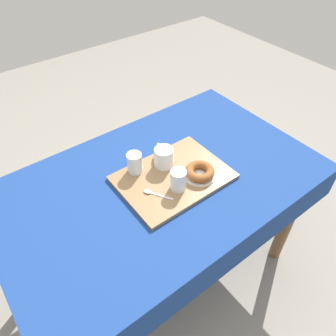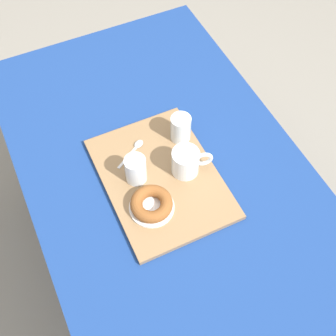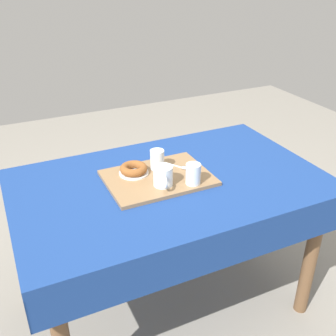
% 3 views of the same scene
% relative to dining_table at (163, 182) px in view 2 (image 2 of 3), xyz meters
% --- Properties ---
extents(ground_plane, '(6.00, 6.00, 0.00)m').
position_rel_dining_table_xyz_m(ground_plane, '(0.00, 0.00, -0.63)').
color(ground_plane, gray).
extents(dining_table, '(1.36, 0.84, 0.73)m').
position_rel_dining_table_xyz_m(dining_table, '(0.00, 0.00, 0.00)').
color(dining_table, navy).
rests_on(dining_table, ground).
extents(serving_tray, '(0.45, 0.33, 0.02)m').
position_rel_dining_table_xyz_m(serving_tray, '(0.05, -0.03, 0.11)').
color(serving_tray, olive).
rests_on(serving_tray, dining_table).
extents(tea_mug_left, '(0.08, 0.12, 0.09)m').
position_rel_dining_table_xyz_m(tea_mug_left, '(0.06, 0.05, 0.16)').
color(tea_mug_left, white).
rests_on(tea_mug_left, serving_tray).
extents(water_glass_near, '(0.06, 0.06, 0.09)m').
position_rel_dining_table_xyz_m(water_glass_near, '(-0.06, 0.09, 0.16)').
color(water_glass_near, white).
rests_on(water_glass_near, serving_tray).
extents(water_glass_far, '(0.06, 0.06, 0.09)m').
position_rel_dining_table_xyz_m(water_glass_far, '(0.02, -0.09, 0.16)').
color(water_glass_far, white).
rests_on(water_glass_far, serving_tray).
extents(donut_plate_left, '(0.13, 0.13, 0.01)m').
position_rel_dining_table_xyz_m(donut_plate_left, '(0.13, -0.10, 0.12)').
color(donut_plate_left, white).
rests_on(donut_plate_left, serving_tray).
extents(sugar_donut_left, '(0.12, 0.12, 0.04)m').
position_rel_dining_table_xyz_m(sugar_donut_left, '(0.13, -0.10, 0.14)').
color(sugar_donut_left, brown).
rests_on(sugar_donut_left, donut_plate_left).
extents(teaspoon_near, '(0.08, 0.11, 0.01)m').
position_rel_dining_table_xyz_m(teaspoon_near, '(-0.09, -0.05, 0.12)').
color(teaspoon_near, silver).
rests_on(teaspoon_near, serving_tray).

